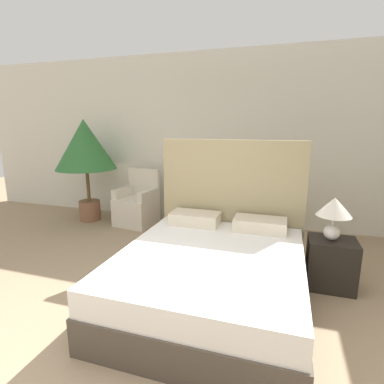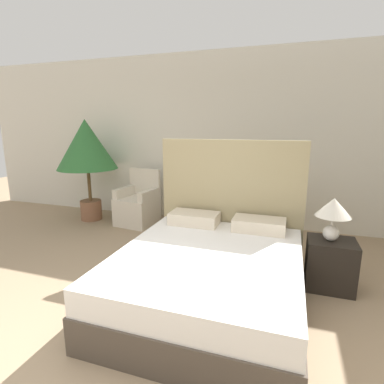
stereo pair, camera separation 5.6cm
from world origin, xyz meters
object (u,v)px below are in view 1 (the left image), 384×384
object	(u,v)px
potted_palm	(85,148)
armchair_near_window_right	(193,212)
nightstand	(331,263)
table_lamp	(334,211)
bed	(213,271)
armchair_near_window_left	(137,207)

from	to	relation	value
potted_palm	armchair_near_window_right	bearing A→B (deg)	0.90
nightstand	table_lamp	world-z (taller)	table_lamp
bed	armchair_near_window_left	bearing A→B (deg)	133.82
nightstand	bed	bearing A→B (deg)	-150.71
bed	nightstand	world-z (taller)	bed
armchair_near_window_left	potted_palm	xyz separation A→B (m)	(-0.95, -0.03, 1.01)
armchair_near_window_left	nightstand	bearing A→B (deg)	-15.70
nightstand	table_lamp	distance (m)	0.58
bed	table_lamp	world-z (taller)	bed
potted_palm	table_lamp	distance (m)	4.10
armchair_near_window_left	armchair_near_window_right	bearing A→B (deg)	7.37
armchair_near_window_right	table_lamp	size ratio (longest dim) A/B	2.10
nightstand	armchair_near_window_right	bearing A→B (deg)	146.81
armchair_near_window_right	potted_palm	distance (m)	2.22
potted_palm	table_lamp	world-z (taller)	potted_palm
armchair_near_window_right	nightstand	size ratio (longest dim) A/B	1.78
potted_palm	table_lamp	size ratio (longest dim) A/B	4.01
armchair_near_window_right	table_lamp	world-z (taller)	table_lamp
armchair_near_window_left	table_lamp	distance (m)	3.24
potted_palm	nightstand	size ratio (longest dim) A/B	3.39
armchair_near_window_left	potted_palm	distance (m)	1.39
armchair_near_window_left	armchair_near_window_right	size ratio (longest dim) A/B	1.00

